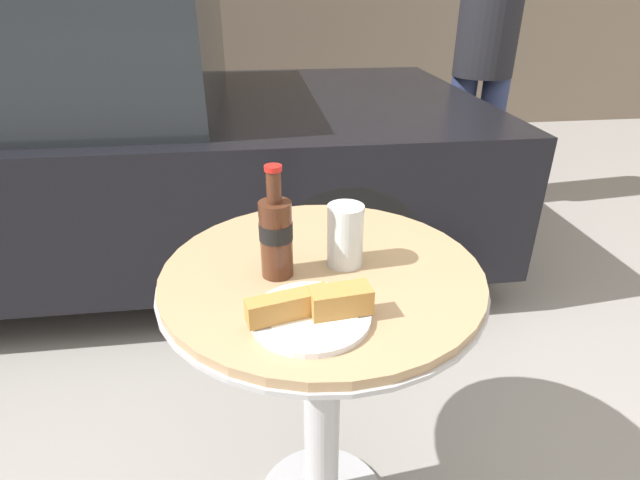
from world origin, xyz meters
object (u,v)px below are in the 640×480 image
(cola_bottle_left, at_px, (276,234))
(drinking_glass, at_px, (345,238))
(bistro_table, at_px, (322,343))
(lunch_plate_near, at_px, (313,310))
(parked_car, at_px, (53,143))
(pedestrian, at_px, (485,50))

(cola_bottle_left, relative_size, drinking_glass, 1.75)
(bistro_table, xyz_separation_m, lunch_plate_near, (-0.04, -0.17, 0.22))
(parked_car, bearing_deg, pedestrian, 9.40)
(drinking_glass, height_order, pedestrian, pedestrian)
(drinking_glass, bearing_deg, parked_car, 125.51)
(cola_bottle_left, distance_m, parked_car, 1.95)
(drinking_glass, xyz_separation_m, lunch_plate_near, (-0.09, -0.19, -0.04))
(lunch_plate_near, relative_size, pedestrian, 0.13)
(drinking_glass, bearing_deg, pedestrian, 59.67)
(lunch_plate_near, height_order, pedestrian, pedestrian)
(drinking_glass, bearing_deg, cola_bottle_left, -169.94)
(bistro_table, height_order, pedestrian, pedestrian)
(lunch_plate_near, xyz_separation_m, parked_car, (-1.07, 1.81, -0.19))
(pedestrian, bearing_deg, cola_bottle_left, -122.95)
(bistro_table, xyz_separation_m, drinking_glass, (0.05, 0.02, 0.26))
(drinking_glass, xyz_separation_m, pedestrian, (1.18, 2.01, 0.12))
(bistro_table, height_order, cola_bottle_left, cola_bottle_left)
(bistro_table, relative_size, lunch_plate_near, 3.43)
(drinking_glass, height_order, parked_car, parked_car)
(parked_car, bearing_deg, cola_bottle_left, -58.39)
(cola_bottle_left, bearing_deg, pedestrian, 57.05)
(drinking_glass, relative_size, pedestrian, 0.08)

